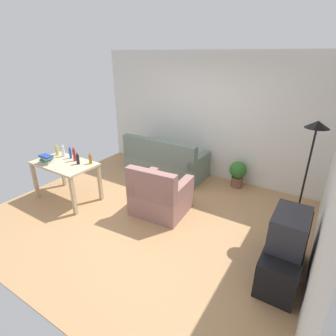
{
  "coord_description": "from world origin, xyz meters",
  "views": [
    {
      "loc": [
        2.4,
        -3.16,
        2.64
      ],
      "look_at": [
        0.1,
        0.5,
        0.75
      ],
      "focal_mm": 28.25,
      "sensor_mm": 36.0,
      "label": 1
    }
  ],
  "objects_px": {
    "armchair": "(160,196)",
    "bottle_blue": "(70,153)",
    "book_stack": "(46,159)",
    "couch": "(165,163)",
    "bottle_amber": "(90,159)",
    "bottle_squat": "(57,151)",
    "bottle_clear": "(63,151)",
    "bottle_dark": "(78,159)",
    "bottle_red": "(74,155)",
    "potted_plant": "(238,172)",
    "desk": "(65,168)",
    "torchiere_lamp": "(312,149)",
    "tv": "(290,229)",
    "tv_stand": "(283,259)"
  },
  "relations": [
    {
      "from": "potted_plant",
      "to": "armchair",
      "type": "distance_m",
      "value": 1.9
    },
    {
      "from": "desk",
      "to": "armchair",
      "type": "relative_size",
      "value": 1.26
    },
    {
      "from": "bottle_red",
      "to": "bottle_amber",
      "type": "height_order",
      "value": "bottle_red"
    },
    {
      "from": "couch",
      "to": "desk",
      "type": "relative_size",
      "value": 1.52
    },
    {
      "from": "bottle_dark",
      "to": "bottle_red",
      "type": "bearing_deg",
      "value": 157.08
    },
    {
      "from": "tv",
      "to": "couch",
      "type": "bearing_deg",
      "value": 58.77
    },
    {
      "from": "desk",
      "to": "bottle_amber",
      "type": "height_order",
      "value": "bottle_amber"
    },
    {
      "from": "bottle_squat",
      "to": "desk",
      "type": "bearing_deg",
      "value": -24.18
    },
    {
      "from": "tv_stand",
      "to": "bottle_amber",
      "type": "bearing_deg",
      "value": 88.71
    },
    {
      "from": "desk",
      "to": "bottle_red",
      "type": "xyz_separation_m",
      "value": [
        0.1,
        0.17,
        0.23
      ]
    },
    {
      "from": "bottle_red",
      "to": "book_stack",
      "type": "distance_m",
      "value": 0.5
    },
    {
      "from": "bottle_amber",
      "to": "book_stack",
      "type": "relative_size",
      "value": 0.68
    },
    {
      "from": "couch",
      "to": "bottle_clear",
      "type": "height_order",
      "value": "bottle_clear"
    },
    {
      "from": "torchiere_lamp",
      "to": "book_stack",
      "type": "height_order",
      "value": "torchiere_lamp"
    },
    {
      "from": "armchair",
      "to": "book_stack",
      "type": "bearing_deg",
      "value": 15.01
    },
    {
      "from": "armchair",
      "to": "bottle_squat",
      "type": "bearing_deg",
      "value": 4.25
    },
    {
      "from": "potted_plant",
      "to": "bottle_blue",
      "type": "height_order",
      "value": "bottle_blue"
    },
    {
      "from": "armchair",
      "to": "bottle_blue",
      "type": "xyz_separation_m",
      "value": [
        -1.86,
        -0.32,
        0.54
      ]
    },
    {
      "from": "armchair",
      "to": "potted_plant",
      "type": "bearing_deg",
      "value": -120.78
    },
    {
      "from": "bottle_squat",
      "to": "bottle_clear",
      "type": "distance_m",
      "value": 0.18
    },
    {
      "from": "book_stack",
      "to": "couch",
      "type": "bearing_deg",
      "value": 59.21
    },
    {
      "from": "tv_stand",
      "to": "bottle_clear",
      "type": "relative_size",
      "value": 4.34
    },
    {
      "from": "tv_stand",
      "to": "potted_plant",
      "type": "xyz_separation_m",
      "value": [
        -1.29,
        2.08,
        0.09
      ]
    },
    {
      "from": "potted_plant",
      "to": "bottle_dark",
      "type": "height_order",
      "value": "bottle_dark"
    },
    {
      "from": "bottle_red",
      "to": "bottle_squat",
      "type": "bearing_deg",
      "value": 176.96
    },
    {
      "from": "bottle_blue",
      "to": "bottle_amber",
      "type": "xyz_separation_m",
      "value": [
        0.54,
        0.01,
        -0.02
      ]
    },
    {
      "from": "desk",
      "to": "bottle_red",
      "type": "distance_m",
      "value": 0.3
    },
    {
      "from": "tv_stand",
      "to": "bottle_squat",
      "type": "xyz_separation_m",
      "value": [
        -4.37,
        0.05,
        0.61
      ]
    },
    {
      "from": "bottle_blue",
      "to": "tv_stand",
      "type": "bearing_deg",
      "value": -0.96
    },
    {
      "from": "bottle_clear",
      "to": "bottle_amber",
      "type": "relative_size",
      "value": 1.26
    },
    {
      "from": "torchiere_lamp",
      "to": "potted_plant",
      "type": "bearing_deg",
      "value": 140.68
    },
    {
      "from": "tv_stand",
      "to": "torchiere_lamp",
      "type": "height_order",
      "value": "torchiere_lamp"
    },
    {
      "from": "armchair",
      "to": "bottle_squat",
      "type": "height_order",
      "value": "bottle_squat"
    },
    {
      "from": "couch",
      "to": "bottle_amber",
      "type": "distance_m",
      "value": 1.86
    },
    {
      "from": "armchair",
      "to": "book_stack",
      "type": "height_order",
      "value": "armchair"
    },
    {
      "from": "couch",
      "to": "bottle_amber",
      "type": "bearing_deg",
      "value": 72.48
    },
    {
      "from": "bottle_squat",
      "to": "bottle_clear",
      "type": "height_order",
      "value": "bottle_clear"
    },
    {
      "from": "bottle_dark",
      "to": "bottle_blue",
      "type": "bearing_deg",
      "value": 160.77
    },
    {
      "from": "couch",
      "to": "bottle_squat",
      "type": "relative_size",
      "value": 8.79
    },
    {
      "from": "bottle_dark",
      "to": "couch",
      "type": "bearing_deg",
      "value": 68.6
    },
    {
      "from": "torchiere_lamp",
      "to": "book_stack",
      "type": "relative_size",
      "value": 6.16
    },
    {
      "from": "potted_plant",
      "to": "bottle_clear",
      "type": "height_order",
      "value": "bottle_clear"
    },
    {
      "from": "bottle_clear",
      "to": "bottle_dark",
      "type": "height_order",
      "value": "bottle_clear"
    },
    {
      "from": "armchair",
      "to": "tv",
      "type": "bearing_deg",
      "value": 165.37
    },
    {
      "from": "desk",
      "to": "bottle_blue",
      "type": "relative_size",
      "value": 5.22
    },
    {
      "from": "bottle_amber",
      "to": "armchair",
      "type": "bearing_deg",
      "value": 13.19
    },
    {
      "from": "tv_stand",
      "to": "tv",
      "type": "xyz_separation_m",
      "value": [
        0.0,
        0.0,
        0.46
      ]
    },
    {
      "from": "couch",
      "to": "bottle_amber",
      "type": "relative_size",
      "value": 9.15
    },
    {
      "from": "bottle_dark",
      "to": "book_stack",
      "type": "bearing_deg",
      "value": -152.98
    },
    {
      "from": "armchair",
      "to": "bottle_squat",
      "type": "distance_m",
      "value": 2.32
    }
  ]
}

